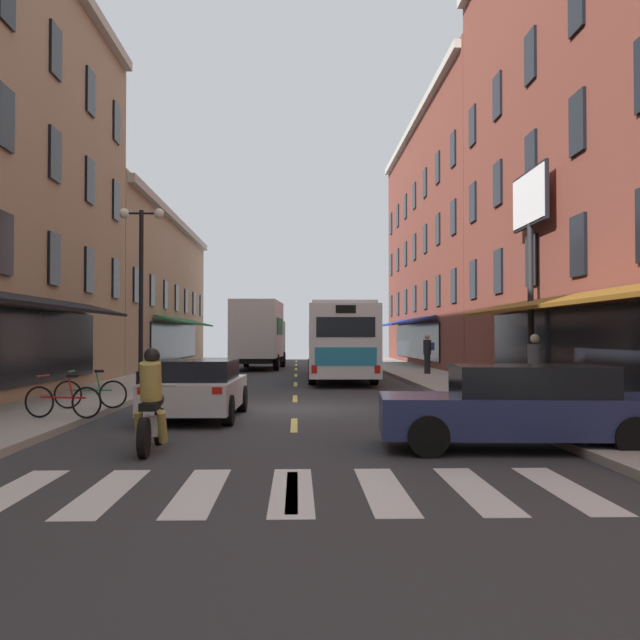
{
  "coord_description": "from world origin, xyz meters",
  "views": [
    {
      "loc": [
        0.06,
        -18.85,
        1.84
      ],
      "look_at": [
        0.95,
        9.81,
        2.48
      ],
      "focal_mm": 41.39,
      "sensor_mm": 36.0,
      "label": 1
    }
  ],
  "objects_px": {
    "bicycle_near": "(91,393)",
    "pedestrian_near": "(428,353)",
    "billboard_sign": "(530,222)",
    "sedan_near": "(522,407)",
    "transit_bus": "(340,341)",
    "pedestrian_mid": "(535,368)",
    "street_lamp_twin": "(141,290)",
    "motorcycle_rider": "(152,407)",
    "sedan_mid": "(197,388)",
    "sedan_far": "(264,353)",
    "box_truck": "(259,334)",
    "bicycle_mid": "(63,401)"
  },
  "relations": [
    {
      "from": "bicycle_near",
      "to": "pedestrian_near",
      "type": "bearing_deg",
      "value": 55.77
    },
    {
      "from": "billboard_sign",
      "to": "sedan_near",
      "type": "height_order",
      "value": "billboard_sign"
    },
    {
      "from": "transit_bus",
      "to": "sedan_near",
      "type": "xyz_separation_m",
      "value": [
        1.81,
        -19.92,
        -0.96
      ]
    },
    {
      "from": "pedestrian_near",
      "to": "transit_bus",
      "type": "bearing_deg",
      "value": 115.84
    },
    {
      "from": "pedestrian_mid",
      "to": "street_lamp_twin",
      "type": "height_order",
      "value": "street_lamp_twin"
    },
    {
      "from": "billboard_sign",
      "to": "motorcycle_rider",
      "type": "bearing_deg",
      "value": -133.27
    },
    {
      "from": "pedestrian_near",
      "to": "sedan_mid",
      "type": "bearing_deg",
      "value": 157.5
    },
    {
      "from": "bicycle_near",
      "to": "street_lamp_twin",
      "type": "distance_m",
      "value": 6.38
    },
    {
      "from": "motorcycle_rider",
      "to": "sedan_far",
      "type": "bearing_deg",
      "value": 90.0
    },
    {
      "from": "sedan_near",
      "to": "sedan_far",
      "type": "height_order",
      "value": "sedan_near"
    },
    {
      "from": "pedestrian_near",
      "to": "pedestrian_mid",
      "type": "relative_size",
      "value": 1.02
    },
    {
      "from": "street_lamp_twin",
      "to": "sedan_far",
      "type": "bearing_deg",
      "value": 84.84
    },
    {
      "from": "pedestrian_mid",
      "to": "box_truck",
      "type": "bearing_deg",
      "value": 158.12
    },
    {
      "from": "pedestrian_mid",
      "to": "sedan_near",
      "type": "bearing_deg",
      "value": -60.81
    },
    {
      "from": "motorcycle_rider",
      "to": "bicycle_mid",
      "type": "relative_size",
      "value": 1.22
    },
    {
      "from": "motorcycle_rider",
      "to": "pedestrian_mid",
      "type": "bearing_deg",
      "value": 37.04
    },
    {
      "from": "sedan_near",
      "to": "motorcycle_rider",
      "type": "height_order",
      "value": "motorcycle_rider"
    },
    {
      "from": "bicycle_near",
      "to": "pedestrian_near",
      "type": "xyz_separation_m",
      "value": [
        10.84,
        15.94,
        0.6
      ]
    },
    {
      "from": "billboard_sign",
      "to": "bicycle_near",
      "type": "xyz_separation_m",
      "value": [
        -11.87,
        -4.23,
        -4.78
      ]
    },
    {
      "from": "motorcycle_rider",
      "to": "bicycle_mid",
      "type": "height_order",
      "value": "motorcycle_rider"
    },
    {
      "from": "motorcycle_rider",
      "to": "pedestrian_near",
      "type": "bearing_deg",
      "value": 68.99
    },
    {
      "from": "box_truck",
      "to": "sedan_near",
      "type": "xyz_separation_m",
      "value": [
        5.78,
        -29.5,
        -1.27
      ]
    },
    {
      "from": "box_truck",
      "to": "pedestrian_near",
      "type": "relative_size",
      "value": 4.58
    },
    {
      "from": "billboard_sign",
      "to": "pedestrian_near",
      "type": "relative_size",
      "value": 3.71
    },
    {
      "from": "box_truck",
      "to": "sedan_far",
      "type": "height_order",
      "value": "box_truck"
    },
    {
      "from": "box_truck",
      "to": "bicycle_near",
      "type": "relative_size",
      "value": 4.82
    },
    {
      "from": "billboard_sign",
      "to": "bicycle_mid",
      "type": "distance_m",
      "value": 14.26
    },
    {
      "from": "transit_bus",
      "to": "bicycle_mid",
      "type": "xyz_separation_m",
      "value": [
        -6.73,
        -16.31,
        -1.15
      ]
    },
    {
      "from": "sedan_mid",
      "to": "box_truck",
      "type": "bearing_deg",
      "value": 89.69
    },
    {
      "from": "bicycle_near",
      "to": "pedestrian_mid",
      "type": "height_order",
      "value": "pedestrian_mid"
    },
    {
      "from": "bicycle_mid",
      "to": "billboard_sign",
      "type": "bearing_deg",
      "value": 27.98
    },
    {
      "from": "transit_bus",
      "to": "sedan_near",
      "type": "height_order",
      "value": "transit_bus"
    },
    {
      "from": "transit_bus",
      "to": "pedestrian_mid",
      "type": "xyz_separation_m",
      "value": [
        4.06,
        -13.69,
        -0.61
      ]
    },
    {
      "from": "street_lamp_twin",
      "to": "pedestrian_near",
      "type": "bearing_deg",
      "value": 43.19
    },
    {
      "from": "bicycle_mid",
      "to": "sedan_mid",
      "type": "bearing_deg",
      "value": 22.9
    },
    {
      "from": "motorcycle_rider",
      "to": "bicycle_mid",
      "type": "distance_m",
      "value": 4.41
    },
    {
      "from": "sedan_near",
      "to": "pedestrian_mid",
      "type": "distance_m",
      "value": 6.64
    },
    {
      "from": "transit_bus",
      "to": "box_truck",
      "type": "relative_size",
      "value": 1.52
    },
    {
      "from": "billboard_sign",
      "to": "bicycle_near",
      "type": "bearing_deg",
      "value": -160.36
    },
    {
      "from": "motorcycle_rider",
      "to": "street_lamp_twin",
      "type": "height_order",
      "value": "street_lamp_twin"
    },
    {
      "from": "billboard_sign",
      "to": "transit_bus",
      "type": "height_order",
      "value": "billboard_sign"
    },
    {
      "from": "motorcycle_rider",
      "to": "pedestrian_near",
      "type": "distance_m",
      "value": 23.15
    },
    {
      "from": "sedan_near",
      "to": "box_truck",
      "type": "bearing_deg",
      "value": 101.08
    },
    {
      "from": "sedan_mid",
      "to": "bicycle_near",
      "type": "height_order",
      "value": "sedan_mid"
    },
    {
      "from": "sedan_far",
      "to": "bicycle_mid",
      "type": "relative_size",
      "value": 2.54
    },
    {
      "from": "billboard_sign",
      "to": "motorcycle_rider",
      "type": "height_order",
      "value": "billboard_sign"
    },
    {
      "from": "motorcycle_rider",
      "to": "street_lamp_twin",
      "type": "xyz_separation_m",
      "value": [
        -2.58,
        11.39,
        2.6
      ]
    },
    {
      "from": "motorcycle_rider",
      "to": "street_lamp_twin",
      "type": "relative_size",
      "value": 0.36
    },
    {
      "from": "billboard_sign",
      "to": "street_lamp_twin",
      "type": "relative_size",
      "value": 1.16
    },
    {
      "from": "sedan_far",
      "to": "motorcycle_rider",
      "type": "height_order",
      "value": "motorcycle_rider"
    }
  ]
}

